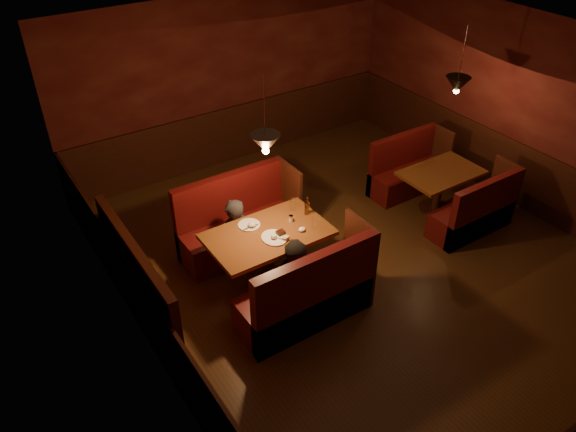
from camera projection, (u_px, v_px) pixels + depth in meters
room at (346, 202)px, 7.06m from camera, size 6.02×7.02×2.92m
main_table at (269, 244)px, 7.04m from camera, size 1.52×0.92×1.06m
main_bench_far at (238, 227)px, 7.79m from camera, size 1.67×0.60×1.14m
main_bench_near at (309, 299)px, 6.61m from camera, size 1.67×0.60×1.14m
second_table at (440, 182)px, 8.50m from camera, size 1.21×0.77×0.68m
second_bench_far at (406, 172)px, 9.12m from camera, size 1.34×0.50×0.96m
second_bench_near at (475, 215)px, 8.13m from camera, size 1.34×0.50×0.96m
diner_a at (233, 223)px, 7.30m from camera, size 0.57×0.43×1.40m
diner_b at (298, 267)px, 6.56m from camera, size 0.75×0.63×1.40m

